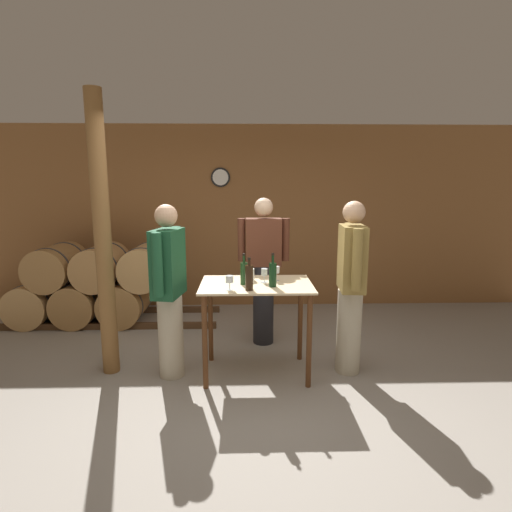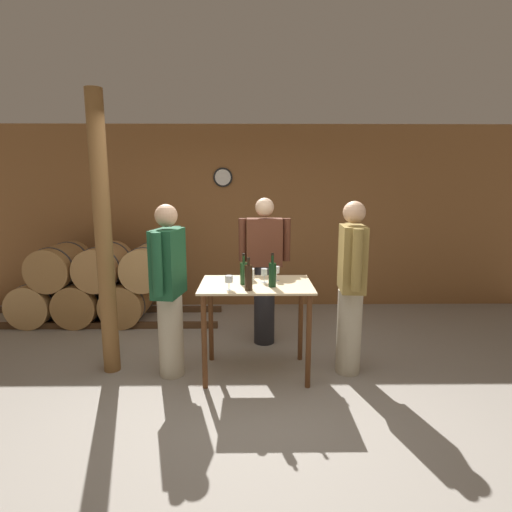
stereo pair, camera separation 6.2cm
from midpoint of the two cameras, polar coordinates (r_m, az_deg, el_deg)
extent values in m
plane|color=gray|center=(3.69, -1.18, -19.93)|extent=(14.00, 14.00, 0.00)
cube|color=brown|center=(6.02, -1.41, 5.50)|extent=(8.40, 0.05, 2.70)
cylinder|color=black|center=(5.97, -5.40, 11.13)|extent=(0.28, 0.03, 0.28)
cylinder|color=white|center=(5.96, -5.41, 11.13)|extent=(0.23, 0.01, 0.23)
cube|color=#4C331E|center=(5.74, -24.92, -9.12)|extent=(3.68, 0.06, 0.08)
cube|color=#4C331E|center=(6.32, -22.56, -7.19)|extent=(3.68, 0.06, 0.08)
cylinder|color=tan|center=(6.21, -28.97, -5.68)|extent=(0.57, 0.83, 0.57)
cylinder|color=#38383D|center=(6.00, -30.05, -6.30)|extent=(0.58, 0.03, 0.58)
cylinder|color=#38383D|center=(6.42, -27.96, -5.09)|extent=(0.58, 0.03, 0.58)
cylinder|color=#9E7242|center=(5.96, -23.85, -5.89)|extent=(0.57, 0.83, 0.57)
cylinder|color=#38383D|center=(5.74, -24.78, -6.56)|extent=(0.58, 0.03, 0.58)
cylinder|color=#38383D|center=(6.18, -22.99, -5.26)|extent=(0.58, 0.03, 0.58)
cylinder|color=#9E7242|center=(5.76, -18.33, -6.06)|extent=(0.57, 0.83, 0.57)
cylinder|color=#38383D|center=(5.53, -19.06, -6.78)|extent=(0.58, 0.03, 0.58)
cylinder|color=#38383D|center=(5.99, -17.65, -5.40)|extent=(0.58, 0.03, 0.58)
cylinder|color=#9E7242|center=(5.97, -26.83, -1.34)|extent=(0.57, 0.83, 0.57)
cylinder|color=#38383D|center=(5.75, -27.87, -1.83)|extent=(0.58, 0.03, 0.58)
cylinder|color=#38383D|center=(6.19, -25.87, -0.88)|extent=(0.58, 0.03, 0.58)
cylinder|color=#AD7F4C|center=(5.74, -21.45, -1.36)|extent=(0.57, 0.83, 0.57)
cylinder|color=#38383D|center=(5.52, -22.31, -1.88)|extent=(0.58, 0.03, 0.58)
cylinder|color=#38383D|center=(5.97, -20.65, -0.88)|extent=(0.58, 0.03, 0.58)
cylinder|color=tan|center=(5.57, -15.67, -1.37)|extent=(0.57, 0.83, 0.57)
cylinder|color=#38383D|center=(5.33, -16.31, -1.91)|extent=(0.58, 0.03, 0.58)
cylinder|color=#38383D|center=(5.80, -15.08, -0.88)|extent=(0.58, 0.03, 0.58)
cube|color=beige|center=(3.83, -0.42, -4.10)|extent=(1.07, 0.71, 0.02)
cylinder|color=#593319|center=(3.71, -7.80, -12.10)|extent=(0.05, 0.05, 0.89)
cylinder|color=#593319|center=(3.73, 7.12, -11.97)|extent=(0.05, 0.05, 0.89)
cylinder|color=#593319|center=(4.26, -6.94, -9.07)|extent=(0.05, 0.05, 0.89)
cylinder|color=#593319|center=(4.28, 5.93, -8.97)|extent=(0.05, 0.05, 0.89)
cylinder|color=brown|center=(4.06, -21.46, 2.43)|extent=(0.16, 0.16, 2.70)
cylinder|color=#193819|center=(3.77, -2.20, -2.53)|extent=(0.07, 0.07, 0.21)
cylinder|color=#193819|center=(3.74, -2.21, -0.31)|extent=(0.02, 0.02, 0.09)
cylinder|color=black|center=(3.74, -2.22, 0.21)|extent=(0.03, 0.03, 0.02)
cylinder|color=black|center=(3.56, -1.48, -3.14)|extent=(0.07, 0.07, 0.23)
cylinder|color=black|center=(3.53, -1.49, -0.77)|extent=(0.02, 0.02, 0.07)
cylinder|color=black|center=(3.53, -1.49, -0.35)|extent=(0.03, 0.03, 0.02)
cylinder|color=black|center=(3.69, 1.93, -2.72)|extent=(0.07, 0.07, 0.22)
cylinder|color=black|center=(3.66, 1.94, -0.30)|extent=(0.02, 0.02, 0.09)
cylinder|color=black|center=(3.65, 1.95, 0.27)|extent=(0.03, 0.03, 0.02)
cylinder|color=silver|center=(3.61, -4.28, -4.84)|extent=(0.06, 0.06, 0.00)
cylinder|color=silver|center=(3.60, -4.29, -4.30)|extent=(0.01, 0.01, 0.07)
cylinder|color=silver|center=(3.58, -4.30, -3.31)|extent=(0.07, 0.07, 0.06)
cylinder|color=silver|center=(3.87, 0.73, -3.76)|extent=(0.06, 0.06, 0.00)
cylinder|color=silver|center=(3.86, 0.73, -3.26)|extent=(0.01, 0.01, 0.07)
cylinder|color=silver|center=(3.85, 0.73, -2.30)|extent=(0.06, 0.06, 0.07)
cylinder|color=silver|center=(3.93, 2.46, -3.54)|extent=(0.06, 0.06, 0.00)
cylinder|color=silver|center=(3.92, 2.46, -2.98)|extent=(0.01, 0.01, 0.08)
cylinder|color=silver|center=(3.91, 2.47, -1.97)|extent=(0.06, 0.06, 0.07)
cylinder|color=white|center=(3.94, -1.55, -2.66)|extent=(0.12, 0.12, 0.12)
cylinder|color=#232328|center=(4.69, 0.68, -6.91)|extent=(0.24, 0.24, 0.93)
cube|color=#592D1E|center=(4.53, 0.70, 2.00)|extent=(0.40, 0.22, 0.54)
sphere|color=beige|center=(4.49, 0.71, 6.99)|extent=(0.21, 0.21, 0.21)
cylinder|color=#592D1E|center=(4.54, 3.85, 2.35)|extent=(0.09, 0.09, 0.48)
cylinder|color=#592D1E|center=(4.52, -2.47, 2.32)|extent=(0.09, 0.09, 0.48)
cylinder|color=#B7AD93|center=(4.10, 12.69, -10.40)|extent=(0.24, 0.24, 0.84)
cube|color=olive|center=(3.91, 13.11, -0.28)|extent=(0.25, 0.42, 0.62)
sphere|color=tan|center=(3.85, 13.38, 6.11)|extent=(0.21, 0.21, 0.21)
cylinder|color=olive|center=(4.15, 12.56, 0.78)|extent=(0.09, 0.09, 0.56)
cylinder|color=olive|center=(3.66, 13.78, -0.52)|extent=(0.09, 0.09, 0.56)
cylinder|color=#B7AD93|center=(4.02, -12.50, -11.10)|extent=(0.24, 0.24, 0.81)
cube|color=#194C2D|center=(3.82, -12.92, -0.98)|extent=(0.29, 0.43, 0.63)
sphere|color=tan|center=(3.76, -13.19, 5.63)|extent=(0.21, 0.21, 0.21)
cylinder|color=#194C2D|center=(3.59, -14.38, -1.26)|extent=(0.09, 0.09, 0.57)
cylinder|color=#194C2D|center=(4.05, -11.66, 0.14)|extent=(0.09, 0.09, 0.57)
camera|label=1|loc=(0.03, -90.46, -0.08)|focal=28.00mm
camera|label=2|loc=(0.03, 89.54, 0.08)|focal=28.00mm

